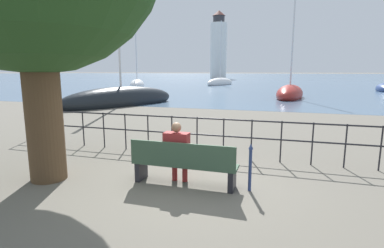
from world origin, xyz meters
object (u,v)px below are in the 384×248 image
Objects in this scene: closed_umbrella at (250,165)px; sailboat_0 at (121,100)px; park_bench at (183,164)px; seated_person_left at (177,150)px; sailboat_4 at (137,85)px; sailboat_1 at (290,94)px; harbor_lighthouse at (218,47)px; sailboat_3 at (220,83)px.

sailboat_0 is at bearing 129.23° from closed_umbrella.
park_bench is 1.68× the size of seated_person_left.
sailboat_4 is at bearing 120.77° from closed_umbrella.
sailboat_1 is 0.44× the size of harbor_lighthouse.
sailboat_3 is at bearing 100.92° from seated_person_left.
sailboat_3 is at bearing 24.18° from sailboat_4.
sailboat_4 is (-18.19, 33.01, -0.32)m from seated_person_left.
sailboat_3 is (-8.48, 43.22, -0.06)m from park_bench.
park_bench is 1.30m from closed_umbrella.
park_bench is at bearing -63.06° from sailboat_3.
sailboat_3 is at bearing -77.06° from harbor_lighthouse.
closed_umbrella is 44.20m from sailboat_3.
closed_umbrella is 0.10× the size of sailboat_0.
closed_umbrella is 0.10× the size of sailboat_1.
park_bench is 0.24× the size of sailboat_0.
seated_person_left is 0.14× the size of sailboat_0.
harbor_lighthouse is (-19.08, 89.96, 9.03)m from seated_person_left.
sailboat_0 reaches higher than seated_person_left.
closed_umbrella is at bearing -80.83° from sailboat_4.
harbor_lighthouse reaches higher than closed_umbrella.
sailboat_3 reaches higher than park_bench.
seated_person_left is 0.13× the size of sailboat_4.
park_bench is 0.20× the size of sailboat_3.
closed_umbrella is at bearing -77.14° from harbor_lighthouse.
sailboat_1 is 72.46m from harbor_lighthouse.
seated_person_left is at bearing -78.03° from harbor_lighthouse.
park_bench is at bearing -89.45° from sailboat_1.
park_bench is at bearing -82.60° from sailboat_4.
sailboat_4 is at bearing 118.85° from seated_person_left.
sailboat_0 is at bearing -74.33° from sailboat_3.
sailboat_0 is at bearing 125.10° from park_bench.
sailboat_1 is (2.35, 21.38, -0.34)m from seated_person_left.
closed_umbrella reaches higher than park_bench.
closed_umbrella is 38.37m from sailboat_4.
sailboat_0 is (-8.42, 12.13, -0.31)m from seated_person_left.
seated_person_left is 1.36× the size of closed_umbrella.
seated_person_left is (-0.16, 0.08, 0.25)m from park_bench.
harbor_lighthouse is at bearing 101.97° from seated_person_left.
seated_person_left is 21.52m from sailboat_1.
closed_umbrella is at bearing -61.39° from sailboat_3.
closed_umbrella is 92.69m from harbor_lighthouse.
seated_person_left is at bearing -178.29° from closed_umbrella.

